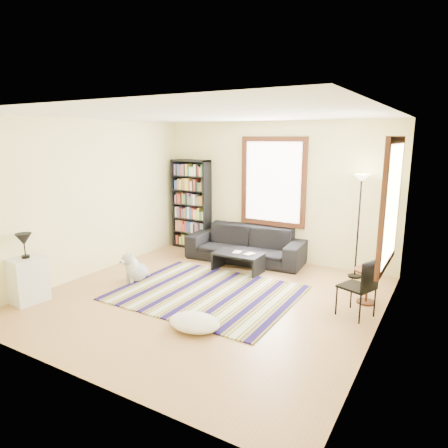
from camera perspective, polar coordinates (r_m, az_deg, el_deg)
The scene contains 21 objects.
floor at distance 6.45m, azimuth -2.28°, elevation -10.87°, with size 5.00×5.00×0.10m, color #AF7550.
ceiling at distance 5.94m, azimuth -2.53°, elevation 15.81°, with size 5.00×5.00×0.10m, color white.
wall_back at distance 8.26m, azimuth 7.22°, elevation 4.66°, with size 5.00×0.10×2.80m, color #FCF4AA.
wall_front at distance 4.17m, azimuth -21.71°, elevation -3.69°, with size 5.00×0.10×2.80m, color #FCF4AA.
wall_left at distance 7.69m, azimuth -18.64°, elevation 3.54°, with size 0.10×5.00×2.80m, color #FCF4AA.
wall_right at distance 5.14m, azimuth 22.27°, elevation -0.82°, with size 0.10×5.00×2.80m, color #FCF4AA.
window_back at distance 8.16m, azimuth 7.03°, elevation 5.99°, with size 1.20×0.06×1.60m, color white.
window_right at distance 5.90m, azimuth 22.81°, elevation 2.70°, with size 0.06×1.20×1.60m, color white.
rug at distance 6.59m, azimuth -2.54°, elevation -9.76°, with size 2.79×2.23×0.02m, color #140D44.
sofa at distance 8.18m, azimuth 3.16°, elevation -2.86°, with size 0.93×2.38×0.70m, color black.
bookshelf at distance 9.05m, azimuth -4.69°, elevation 2.81°, with size 0.90×0.30×2.00m, color black.
coffee_table at distance 7.55m, azimuth 2.02°, elevation -5.48°, with size 0.90×0.50×0.36m, color black.
book_a at distance 7.54m, azimuth 1.36°, elevation -4.00°, with size 0.19×0.14×0.02m, color beige.
book_b at distance 7.47m, azimuth 3.23°, elevation -4.18°, with size 0.15×0.20×0.02m, color beige.
floor_cushion at distance 5.45m, azimuth -4.25°, elevation -13.83°, with size 0.72×0.54×0.18m, color silver.
floor_lamp at distance 7.44m, azimuth 18.62°, elevation -0.42°, with size 0.30×0.30×1.86m, color black, non-canonical shape.
side_table at distance 6.50m, azimuth 19.76°, elevation -8.37°, with size 0.40×0.40×0.54m, color #431B10.
folding_chair at distance 5.96m, azimuth 18.40°, elevation -8.54°, with size 0.42×0.40×0.86m, color black.
white_cabinet at distance 6.85m, azimuth -26.19°, elevation -7.17°, with size 0.38×0.50×0.70m, color silver.
table_lamp at distance 6.70m, azimuth -26.62°, elevation -2.80°, with size 0.24×0.24×0.38m, color black, non-canonical shape.
dog at distance 7.21m, azimuth -12.34°, elevation -5.92°, with size 0.38×0.53×0.53m, color silver, non-canonical shape.
Camera 1 is at (3.21, -4.98, 2.49)m, focal length 32.00 mm.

